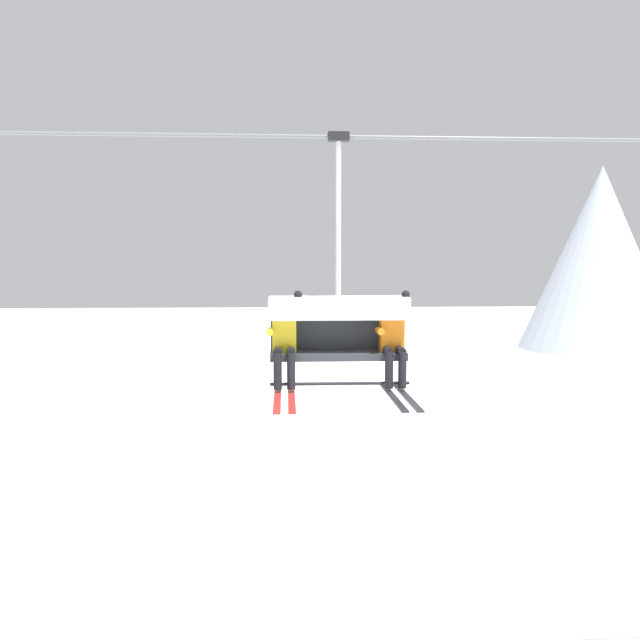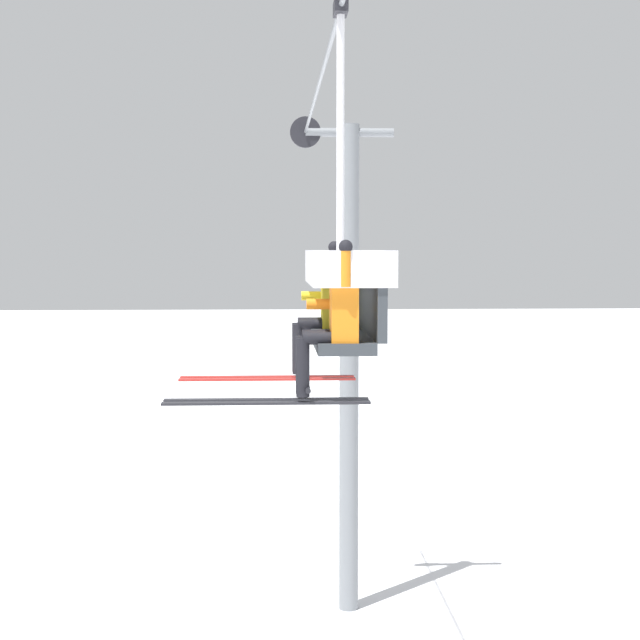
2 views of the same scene
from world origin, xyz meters
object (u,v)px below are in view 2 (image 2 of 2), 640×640
at_px(chairlift_chair, 348,280).
at_px(skier_yellow, 320,309).
at_px(skier_orange, 329,320).
at_px(lift_tower_near, 348,358).

bearing_deg(chairlift_chair, skier_yellow, -163.64).
bearing_deg(chairlift_chair, skier_orange, -16.22).
height_order(skier_yellow, skier_orange, same).
relative_size(chairlift_chair, skier_yellow, 1.96).
bearing_deg(lift_tower_near, chairlift_chair, -4.44).
relative_size(lift_tower_near, chairlift_chair, 2.74).
distance_m(chairlift_chair, skier_orange, 0.82).
bearing_deg(lift_tower_near, skier_yellow, -6.26).
xyz_separation_m(lift_tower_near, chairlift_chair, (9.16, -0.71, 1.73)).
xyz_separation_m(lift_tower_near, skier_yellow, (8.43, -0.92, 1.43)).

